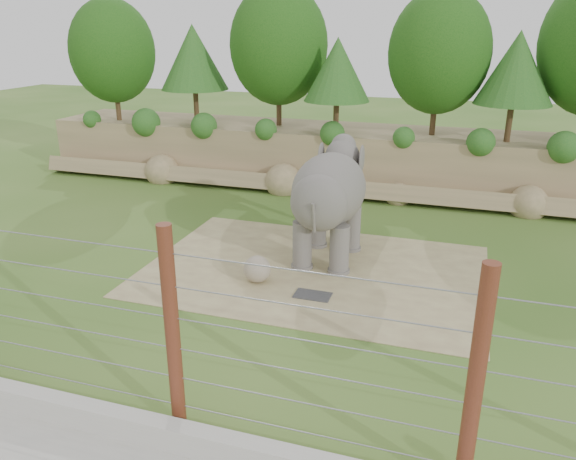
% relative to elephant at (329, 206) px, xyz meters
% --- Properties ---
extents(ground, '(90.00, 90.00, 0.00)m').
position_rel_elephant_xyz_m(ground, '(-0.66, -4.00, -1.76)').
color(ground, '#35631C').
rests_on(ground, ground).
extents(back_embankment, '(30.00, 5.52, 8.77)m').
position_rel_elephant_xyz_m(back_embankment, '(-0.07, 8.68, 2.20)').
color(back_embankment, '#82724F').
rests_on(back_embankment, ground).
extents(dirt_patch, '(10.00, 7.00, 0.02)m').
position_rel_elephant_xyz_m(dirt_patch, '(-0.16, -1.00, -1.75)').
color(dirt_patch, '#937E57').
rests_on(dirt_patch, ground).
extents(drain_grate, '(1.00, 0.60, 0.03)m').
position_rel_elephant_xyz_m(drain_grate, '(0.26, -2.66, -1.73)').
color(drain_grate, '#262628').
rests_on(drain_grate, dirt_patch).
extents(elephant, '(1.92, 4.37, 3.52)m').
position_rel_elephant_xyz_m(elephant, '(0.00, 0.00, 0.00)').
color(elephant, '#67615D').
rests_on(elephant, ground).
extents(stone_ball, '(0.78, 0.78, 0.78)m').
position_rel_elephant_xyz_m(stone_ball, '(-1.50, -2.29, -1.35)').
color(stone_ball, gray).
rests_on(stone_ball, dirt_patch).
extents(retaining_wall, '(26.00, 0.35, 0.50)m').
position_rel_elephant_xyz_m(retaining_wall, '(-0.66, -9.00, -1.51)').
color(retaining_wall, '#B4B0A8').
rests_on(retaining_wall, ground).
extents(barrier_fence, '(20.26, 0.26, 4.00)m').
position_rel_elephant_xyz_m(barrier_fence, '(-0.66, -8.50, 0.24)').
color(barrier_fence, '#5A2816').
rests_on(barrier_fence, ground).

